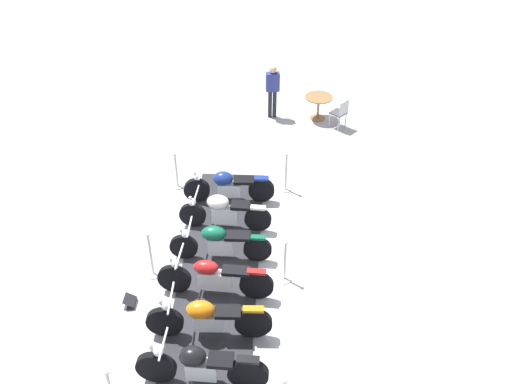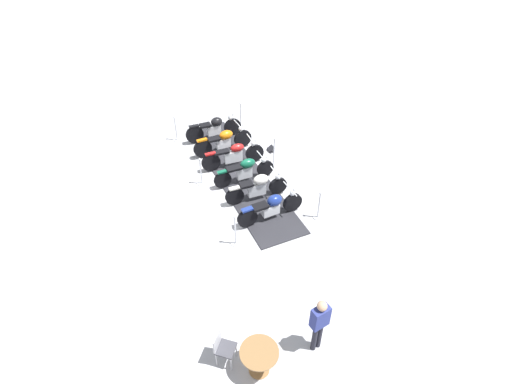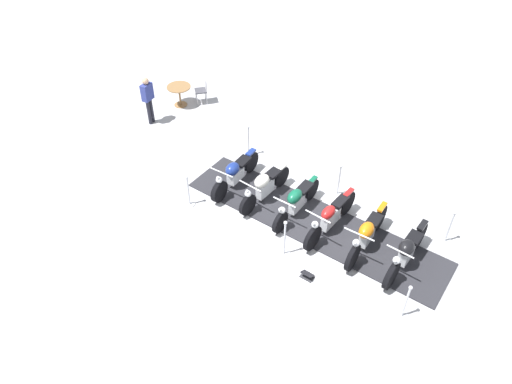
% 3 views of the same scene
% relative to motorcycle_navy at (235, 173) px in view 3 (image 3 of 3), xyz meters
% --- Properties ---
extents(ground_plane, '(80.00, 80.00, 0.00)m').
position_rel_motorcycle_navy_xyz_m(ground_plane, '(1.94, 1.66, -0.48)').
color(ground_plane, '#B2B2B7').
extents(display_platform, '(6.64, 5.92, 0.04)m').
position_rel_motorcycle_navy_xyz_m(display_platform, '(1.94, 1.66, -0.46)').
color(display_platform, '#28282D').
rests_on(display_platform, ground_plane).
extents(motorcycle_navy, '(1.59, 1.71, 0.93)m').
position_rel_motorcycle_navy_xyz_m(motorcycle_navy, '(0.00, 0.00, 0.00)').
color(motorcycle_navy, black).
rests_on(motorcycle_navy, display_platform).
extents(motorcycle_cream, '(1.36, 1.76, 0.91)m').
position_rel_motorcycle_navy_xyz_m(motorcycle_cream, '(0.79, 0.64, 0.04)').
color(motorcycle_cream, black).
rests_on(motorcycle_cream, display_platform).
extents(motorcycle_forest, '(1.48, 1.75, 0.89)m').
position_rel_motorcycle_navy_xyz_m(motorcycle_forest, '(1.57, 1.30, 0.03)').
color(motorcycle_forest, black).
rests_on(motorcycle_forest, display_platform).
extents(motorcycle_maroon, '(1.48, 1.93, 0.99)m').
position_rel_motorcycle_navy_xyz_m(motorcycle_maroon, '(2.35, 1.96, 0.02)').
color(motorcycle_maroon, black).
rests_on(motorcycle_maroon, display_platform).
extents(motorcycle_copper, '(1.63, 1.81, 1.01)m').
position_rel_motorcycle_navy_xyz_m(motorcycle_copper, '(3.14, 2.61, 0.04)').
color(motorcycle_copper, black).
rests_on(motorcycle_copper, display_platform).
extents(motorcycle_black, '(1.49, 1.86, 1.02)m').
position_rel_motorcycle_navy_xyz_m(motorcycle_black, '(3.92, 3.27, 0.03)').
color(motorcycle_black, black).
rests_on(motorcycle_black, display_platform).
extents(stanchion_right_rear, '(0.29, 0.29, 1.06)m').
position_rel_motorcycle_navy_xyz_m(stanchion_right_rear, '(5.20, 2.59, -0.10)').
color(stanchion_right_rear, silver).
rests_on(stanchion_right_rear, ground_plane).
extents(stanchion_left_mid, '(0.32, 0.32, 1.06)m').
position_rel_motorcycle_navy_xyz_m(stanchion_left_mid, '(1.06, 2.71, -0.14)').
color(stanchion_left_mid, silver).
rests_on(stanchion_left_mid, ground_plane).
extents(stanchion_left_front, '(0.28, 0.28, 1.10)m').
position_rel_motorcycle_navy_xyz_m(stanchion_left_front, '(-1.33, 0.73, -0.08)').
color(stanchion_left_front, silver).
rests_on(stanchion_left_front, ground_plane).
extents(stanchion_right_mid, '(0.32, 0.32, 1.14)m').
position_rel_motorcycle_navy_xyz_m(stanchion_right_mid, '(2.82, 0.60, -0.10)').
color(stanchion_right_mid, silver).
rests_on(stanchion_right_mid, ground_plane).
extents(stanchion_right_front, '(0.29, 0.29, 1.01)m').
position_rel_motorcycle_navy_xyz_m(stanchion_right_front, '(0.43, -1.39, -0.13)').
color(stanchion_right_front, silver).
rests_on(stanchion_right_front, ground_plane).
extents(stanchion_left_rear, '(0.34, 0.34, 1.05)m').
position_rel_motorcycle_navy_xyz_m(stanchion_left_rear, '(3.44, 4.70, -0.15)').
color(stanchion_left_rear, silver).
rests_on(stanchion_left_rear, ground_plane).
extents(info_placard, '(0.37, 0.36, 0.20)m').
position_rel_motorcycle_navy_xyz_m(info_placard, '(3.66, 0.92, -0.42)').
color(info_placard, '#333338').
rests_on(info_placard, ground_plane).
extents(cafe_table, '(0.83, 0.83, 0.74)m').
position_rel_motorcycle_navy_xyz_m(cafe_table, '(-4.78, -0.91, 0.08)').
color(cafe_table, olive).
rests_on(cafe_table, ground_plane).
extents(cafe_chair_near_table, '(0.41, 0.41, 0.92)m').
position_rel_motorcycle_navy_xyz_m(cafe_chair_near_table, '(-4.76, -0.09, 0.06)').
color(cafe_chair_near_table, '#B7B7BC').
rests_on(cafe_chair_near_table, ground_plane).
extents(bystander_person, '(0.44, 0.43, 1.67)m').
position_rel_motorcycle_navy_xyz_m(bystander_person, '(-3.91, -2.01, 0.52)').
color(bystander_person, '#23232D').
rests_on(bystander_person, ground_plane).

